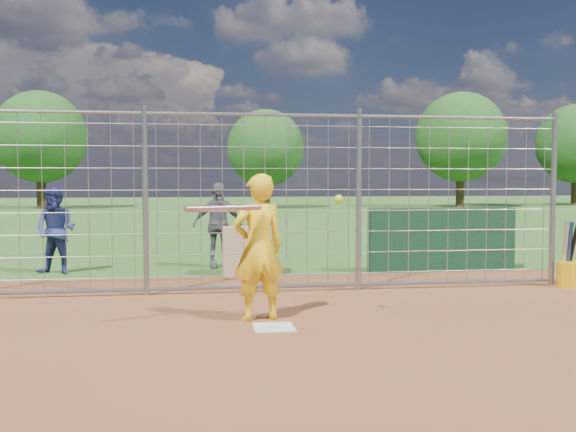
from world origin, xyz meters
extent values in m
plane|color=#2D591E|center=(0.00, 0.00, 0.00)|extent=(100.00, 100.00, 0.00)
plane|color=brown|center=(0.00, -3.00, 0.01)|extent=(18.00, 18.00, 0.00)
cube|color=silver|center=(0.00, -0.20, 0.01)|extent=(0.43, 0.43, 0.02)
cube|color=#11381E|center=(3.40, 3.60, 0.55)|extent=(2.60, 0.20, 1.10)
imported|color=yellow|center=(-0.12, 0.22, 0.83)|extent=(0.69, 0.54, 1.66)
imported|color=navy|center=(-3.15, 4.24, 0.74)|extent=(0.85, 0.75, 1.48)
imported|color=#59585D|center=(-0.42, 4.65, 0.77)|extent=(0.95, 0.52, 1.54)
cube|color=tan|center=(0.02, 3.71, 0.40)|extent=(0.85, 0.62, 0.80)
cylinder|color=silver|center=(-0.52, -0.12, 1.29)|extent=(0.83, 0.36, 0.06)
sphere|color=#AAE117|center=(0.75, 0.00, 1.38)|extent=(0.10, 0.10, 0.10)
cylinder|color=#E5A50C|center=(4.64, 1.75, 0.19)|extent=(0.34, 0.34, 0.38)
cylinder|color=silver|center=(4.59, 1.80, 0.55)|extent=(0.11, 0.23, 0.84)
cylinder|color=navy|center=(4.66, 1.80, 0.55)|extent=(0.08, 0.15, 0.85)
cylinder|color=black|center=(4.71, 1.80, 0.55)|extent=(0.09, 0.27, 0.84)
cylinder|color=gray|center=(-1.50, 2.00, 1.30)|extent=(0.08, 0.08, 2.60)
cylinder|color=gray|center=(1.50, 2.00, 1.30)|extent=(0.08, 0.08, 2.60)
cylinder|color=gray|center=(4.50, 2.00, 1.30)|extent=(0.08, 0.08, 2.60)
cylinder|color=gray|center=(0.00, 2.00, 2.50)|extent=(9.00, 0.05, 0.05)
cylinder|color=gray|center=(0.00, 2.00, 0.08)|extent=(9.00, 0.05, 0.05)
cube|color=gray|center=(0.00, 2.00, 1.25)|extent=(9.00, 0.02, 2.50)
cylinder|color=#3F2B19|center=(-9.00, 29.00, 1.26)|extent=(0.50, 0.50, 2.52)
sphere|color=#26561E|center=(-9.00, 29.00, 3.85)|extent=(4.90, 4.90, 4.90)
cylinder|color=#3F2B19|center=(3.00, 28.00, 1.08)|extent=(0.50, 0.50, 2.16)
sphere|color=#26561E|center=(3.00, 28.00, 3.30)|extent=(4.20, 4.20, 4.20)
cylinder|color=#3F2B19|center=(14.00, 27.50, 1.30)|extent=(0.50, 0.50, 2.59)
sphere|color=#26561E|center=(14.00, 27.50, 3.96)|extent=(5.04, 5.04, 5.04)
cylinder|color=#3F2B19|center=(22.00, 29.00, 1.22)|extent=(0.50, 0.50, 2.45)
camera|label=1|loc=(-0.82, -6.95, 1.60)|focal=40.00mm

